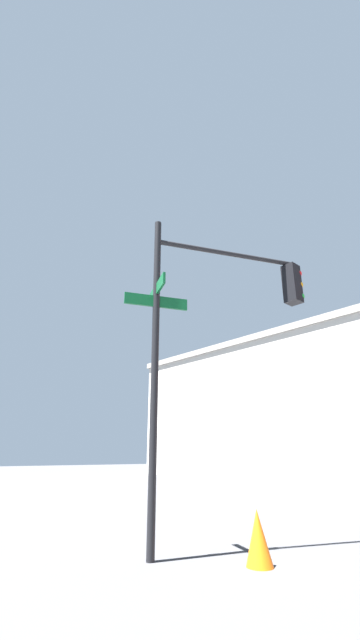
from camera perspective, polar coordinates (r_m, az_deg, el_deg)
name	(u,v)px	position (r m, az deg, el deg)	size (l,w,h in m)	color
traffic_signal_near	(226,311)	(6.83, 6.94, 1.43)	(1.73, 3.26, 5.42)	black
building_stucco	(341,418)	(35.54, 23.26, -13.46)	(20.21, 26.12, 8.77)	#BCB7AD
traffic_cone	(258,537)	(5.85, 11.76, -29.56)	(0.36, 0.36, 0.68)	orange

